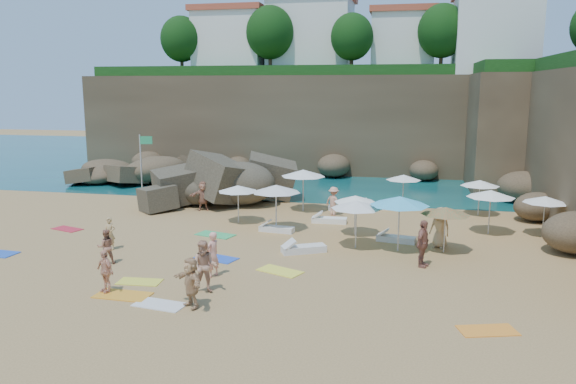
% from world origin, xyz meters
% --- Properties ---
extents(ground, '(120.00, 120.00, 0.00)m').
position_xyz_m(ground, '(0.00, 0.00, 0.00)').
color(ground, tan).
rests_on(ground, ground).
extents(seawater, '(120.00, 120.00, 0.00)m').
position_xyz_m(seawater, '(0.00, 30.00, 0.00)').
color(seawater, '#0C4751').
rests_on(seawater, ground).
extents(cliff_back, '(44.00, 8.00, 8.00)m').
position_xyz_m(cliff_back, '(2.00, 25.00, 4.00)').
color(cliff_back, brown).
rests_on(cliff_back, ground).
extents(cliff_corner, '(10.00, 12.00, 8.00)m').
position_xyz_m(cliff_corner, '(17.00, 20.00, 4.00)').
color(cliff_corner, brown).
rests_on(cliff_corner, ground).
extents(rock_promontory, '(12.00, 7.00, 2.00)m').
position_xyz_m(rock_promontory, '(-11.00, 16.00, 0.00)').
color(rock_promontory, brown).
rests_on(rock_promontory, ground).
extents(clifftop_buildings, '(28.48, 9.48, 7.00)m').
position_xyz_m(clifftop_buildings, '(2.96, 25.79, 11.24)').
color(clifftop_buildings, white).
rests_on(clifftop_buildings, cliff_back).
extents(clifftop_trees, '(35.60, 23.82, 4.40)m').
position_xyz_m(clifftop_trees, '(4.78, 19.52, 11.26)').
color(clifftop_trees, '#11380F').
rests_on(clifftop_trees, ground).
extents(marina_masts, '(3.10, 0.10, 6.00)m').
position_xyz_m(marina_masts, '(-16.50, 30.00, 3.00)').
color(marina_masts, white).
rests_on(marina_masts, ground).
extents(rock_outcrop, '(8.33, 7.22, 2.81)m').
position_xyz_m(rock_outcrop, '(-3.03, 8.34, 0.00)').
color(rock_outcrop, brown).
rests_on(rock_outcrop, ground).
extents(flag_pole, '(0.82, 0.21, 4.23)m').
position_xyz_m(flag_pole, '(-8.22, 8.12, 2.70)').
color(flag_pole, silver).
rests_on(flag_pole, ground).
extents(parasol_0, '(2.13, 2.13, 2.01)m').
position_xyz_m(parasol_0, '(-0.94, 4.23, 1.85)').
color(parasol_0, silver).
rests_on(parasol_0, ground).
extents(parasol_1, '(2.56, 2.56, 2.42)m').
position_xyz_m(parasol_1, '(1.88, 7.78, 2.22)').
color(parasol_1, silver).
rests_on(parasol_1, ground).
extents(parasol_2, '(2.07, 2.07, 1.96)m').
position_xyz_m(parasol_2, '(7.52, 10.09, 1.79)').
color(parasol_2, silver).
rests_on(parasol_2, ground).
extents(parasol_3, '(2.12, 2.12, 2.00)m').
position_xyz_m(parasol_3, '(11.70, 8.67, 1.84)').
color(parasol_3, silver).
rests_on(parasol_3, ground).
extents(parasol_4, '(2.30, 2.30, 2.18)m').
position_xyz_m(parasol_4, '(11.71, 4.60, 2.00)').
color(parasol_4, silver).
rests_on(parasol_4, ground).
extents(parasol_6, '(2.13, 2.13, 2.01)m').
position_xyz_m(parasol_6, '(9.39, 0.90, 1.85)').
color(parasol_6, silver).
rests_on(parasol_6, ground).
extents(parasol_7, '(2.07, 2.07, 1.96)m').
position_xyz_m(parasol_7, '(5.31, 2.99, 1.80)').
color(parasol_7, silver).
rests_on(parasol_7, ground).
extents(parasol_8, '(2.09, 2.09, 1.97)m').
position_xyz_m(parasol_8, '(14.20, 4.63, 1.81)').
color(parasol_8, silver).
rests_on(parasol_8, ground).
extents(parasol_9, '(2.46, 2.46, 2.33)m').
position_xyz_m(parasol_9, '(1.38, 3.05, 2.14)').
color(parasol_9, silver).
rests_on(parasol_9, ground).
extents(parasol_10, '(2.59, 2.59, 2.45)m').
position_xyz_m(parasol_10, '(7.43, 0.71, 2.25)').
color(parasol_10, silver).
rests_on(parasol_10, ground).
extents(parasol_11, '(2.28, 2.28, 2.15)m').
position_xyz_m(parasol_11, '(5.56, 0.78, 1.98)').
color(parasol_11, silver).
rests_on(parasol_11, ground).
extents(lounger_0, '(2.11, 1.34, 0.31)m').
position_xyz_m(lounger_0, '(5.95, 9.03, 0.16)').
color(lounger_0, silver).
rests_on(lounger_0, ground).
extents(lounger_1, '(1.85, 0.65, 0.29)m').
position_xyz_m(lounger_1, '(3.77, 5.20, 0.14)').
color(lounger_1, white).
rests_on(lounger_1, ground).
extents(lounger_2, '(1.62, 0.77, 0.24)m').
position_xyz_m(lounger_2, '(4.05, 8.46, 0.12)').
color(lounger_2, silver).
rests_on(lounger_2, ground).
extents(lounger_3, '(1.79, 0.80, 0.27)m').
position_xyz_m(lounger_3, '(1.47, 2.81, 0.13)').
color(lounger_3, white).
rests_on(lounger_3, ground).
extents(lounger_4, '(1.86, 0.90, 0.28)m').
position_xyz_m(lounger_4, '(7.32, 2.17, 0.14)').
color(lounger_4, silver).
rests_on(lounger_4, ground).
extents(lounger_5, '(2.00, 1.47, 0.30)m').
position_xyz_m(lounger_5, '(3.42, -0.39, 0.15)').
color(lounger_5, silver).
rests_on(lounger_5, ground).
extents(towel_2, '(1.93, 1.01, 0.03)m').
position_xyz_m(towel_2, '(-1.77, -6.75, 0.02)').
color(towel_2, orange).
rests_on(towel_2, ground).
extents(towel_4, '(1.64, 0.91, 0.03)m').
position_xyz_m(towel_4, '(-1.83, -5.36, 0.01)').
color(towel_4, yellow).
rests_on(towel_4, ground).
extents(towel_5, '(1.82, 1.10, 0.03)m').
position_xyz_m(towel_5, '(-0.16, -7.27, 0.02)').
color(towel_5, silver).
rests_on(towel_5, ground).
extents(towel_7, '(1.74, 1.24, 0.03)m').
position_xyz_m(towel_7, '(-9.03, 1.09, 0.01)').
color(towel_7, red).
rests_on(towel_7, ground).
extents(towel_8, '(1.96, 1.38, 0.03)m').
position_xyz_m(towel_8, '(-0.02, -2.01, 0.02)').
color(towel_8, blue).
rests_on(towel_8, ground).
extents(towel_10, '(1.85, 1.28, 0.03)m').
position_xyz_m(towel_10, '(10.18, -7.12, 0.01)').
color(towel_10, orange).
rests_on(towel_10, ground).
extents(towel_11, '(2.06, 1.42, 0.03)m').
position_xyz_m(towel_11, '(-1.31, 1.57, 0.02)').
color(towel_11, '#34B764').
rests_on(towel_11, ground).
extents(towel_12, '(1.95, 1.50, 0.03)m').
position_xyz_m(towel_12, '(2.97, -3.10, 0.02)').
color(towel_12, '#FFF643').
rests_on(towel_12, ground).
extents(person_stand_1, '(0.88, 0.83, 1.44)m').
position_xyz_m(person_stand_1, '(-4.14, -3.62, 0.72)').
color(person_stand_1, '#A46A52').
rests_on(person_stand_1, ground).
extents(person_stand_2, '(1.12, 0.91, 1.62)m').
position_xyz_m(person_stand_2, '(3.77, 6.98, 0.81)').
color(person_stand_2, '#E9A384').
rests_on(person_stand_2, ground).
extents(person_stand_3, '(0.85, 1.21, 1.91)m').
position_xyz_m(person_stand_3, '(8.41, -1.34, 0.96)').
color(person_stand_3, '#995E4C').
rests_on(person_stand_3, ground).
extents(person_stand_4, '(1.02, 0.84, 1.84)m').
position_xyz_m(person_stand_4, '(9.23, 1.66, 0.92)').
color(person_stand_4, tan).
rests_on(person_stand_4, ground).
extents(person_stand_5, '(1.65, 1.03, 1.72)m').
position_xyz_m(person_stand_5, '(-3.84, 6.73, 0.86)').
color(person_stand_5, '#B07258').
rests_on(person_stand_5, ground).
extents(person_stand_6, '(0.63, 0.75, 1.74)m').
position_xyz_m(person_stand_6, '(0.60, -4.18, 0.87)').
color(person_stand_6, '#F5A08B').
rests_on(person_stand_6, ground).
extents(person_lie_1, '(1.46, 1.73, 0.36)m').
position_xyz_m(person_lie_1, '(-2.48, -6.59, 0.18)').
color(person_lie_1, '#E3A181').
rests_on(person_lie_1, ground).
extents(person_lie_3, '(2.24, 2.26, 0.44)m').
position_xyz_m(person_lie_3, '(0.95, -7.25, 0.22)').
color(person_lie_3, tan).
rests_on(person_lie_3, ground).
extents(person_lie_4, '(0.61, 1.45, 0.34)m').
position_xyz_m(person_lie_4, '(-5.03, -1.74, 0.17)').
color(person_lie_4, tan).
rests_on(person_lie_4, ground).
extents(person_lie_5, '(1.19, 1.97, 0.70)m').
position_xyz_m(person_lie_5, '(0.92, -5.90, 0.35)').
color(person_lie_5, tan).
rests_on(person_lie_5, ground).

